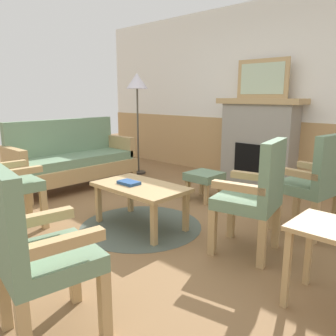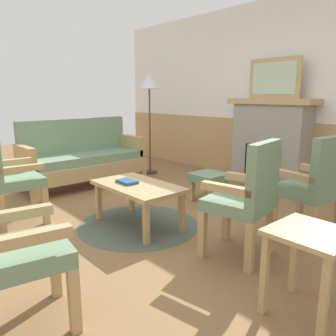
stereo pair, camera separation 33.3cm
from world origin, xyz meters
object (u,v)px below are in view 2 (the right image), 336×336
Objects in this scene: armchair_near_fireplace at (247,195)px; armchair_corner_left at (8,174)px; couch at (83,159)px; coffee_table at (138,189)px; side_table at (310,249)px; footstool at (209,179)px; framed_picture at (274,78)px; armchair_front_left at (8,242)px; fireplace at (270,142)px; book_on_table at (127,182)px; armchair_by_window_left at (315,183)px; floor_lamp_by_couch at (149,87)px.

armchair_corner_left is (-2.04, -1.23, 0.00)m from armchair_near_fireplace.
coffee_table is at bearing -10.55° from couch.
coffee_table is 1.75× the size of side_table.
armchair_near_fireplace is at bearing -37.02° from footstool.
framed_picture is 4.09m from armchair_front_left.
fireplace reaches higher than couch.
coffee_table is 2.40× the size of footstool.
armchair_near_fireplace is at bearing 12.61° from coffee_table.
couch is 2.98m from armchair_near_fireplace.
armchair_near_fireplace is at bearing -62.10° from framed_picture.
armchair_corner_left reaches higher than book_on_table.
couch is at bearing 167.07° from book_on_table.
armchair_near_fireplace is 2.38m from armchair_corner_left.
framed_picture reaches higher than armchair_corner_left.
side_table is at bearing -26.53° from armchair_near_fireplace.
coffee_table is 4.34× the size of book_on_table.
armchair_corner_left is (0.94, -1.31, 0.14)m from couch.
armchair_by_window_left is at bearing 37.36° from coffee_table.
framed_picture is 3.00m from couch.
armchair_by_window_left is 1.23m from side_table.
floor_lamp_by_couch is at bearing -155.56° from fireplace.
armchair_near_fireplace is 3.36m from floor_lamp_by_couch.
fireplace is 1.33× the size of armchair_corner_left.
armchair_by_window_left is (1.42, -0.15, 0.25)m from footstool.
coffee_table is 1.68m from armchair_front_left.
armchair_by_window_left is (1.45, 1.08, 0.08)m from book_on_table.
armchair_near_fireplace is (2.97, -0.09, 0.14)m from couch.
floor_lamp_by_couch reaches higher than side_table.
fireplace is 1.33× the size of armchair_by_window_left.
book_on_table reaches higher than footstool.
armchair_front_left is (0.81, -3.88, -1.02)m from framed_picture.
framed_picture is at bearing 86.51° from footstool.
armchair_by_window_left is 2.55m from armchair_front_left.
armchair_front_left is at bearing -78.22° from framed_picture.
floor_lamp_by_couch is (-1.81, -0.82, -0.11)m from framed_picture.
framed_picture is 0.82× the size of armchair_by_window_left.
footstool is 0.41× the size of armchair_front_left.
book_on_table is 0.23× the size of armchair_corner_left.
armchair_by_window_left is at bearing 77.97° from armchair_front_left.
coffee_table is at bearing -90.01° from framed_picture.
armchair_corner_left is (-0.79, -0.92, 0.08)m from book_on_table.
armchair_by_window_left is at bearing -5.98° from footstool.
fireplace is at bearing 24.44° from floor_lamp_by_couch.
footstool is 0.41× the size of armchair_by_window_left.
side_table is (1.96, -0.04, -0.02)m from book_on_table.
floor_lamp_by_couch reaches higher than book_on_table.
armchair_near_fireplace reaches higher than book_on_table.
fireplace is 2.36× the size of side_table.
side_table is (3.68, -0.44, 0.04)m from couch.
armchair_front_left reaches higher than footstool.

